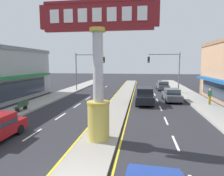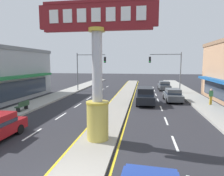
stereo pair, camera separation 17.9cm
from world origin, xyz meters
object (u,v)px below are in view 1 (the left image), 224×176
(suv_far_right_lane, at_px, (144,95))
(traffic_light_left_side, at_px, (87,65))
(pedestrian_near_kerb, at_px, (210,95))
(sedan_near_left_lane, at_px, (172,95))
(traffic_light_right_side, at_px, (167,65))
(sedan_far_left_oncoming, at_px, (163,86))
(district_sign, at_px, (98,73))
(street_bench, at_px, (22,106))

(suv_far_right_lane, bearing_deg, traffic_light_left_side, 135.49)
(suv_far_right_lane, distance_m, pedestrian_near_kerb, 6.89)
(suv_far_right_lane, bearing_deg, sedan_near_left_lane, 34.19)
(traffic_light_right_side, distance_m, sedan_far_left_oncoming, 4.53)
(traffic_light_left_side, xyz_separation_m, sedan_near_left_lane, (12.41, -6.72, -3.46))
(suv_far_right_lane, distance_m, sedan_far_left_oncoming, 12.58)
(suv_far_right_lane, distance_m, sedan_near_left_lane, 3.99)
(pedestrian_near_kerb, bearing_deg, traffic_light_left_side, 150.92)
(sedan_near_left_lane, height_order, sedan_far_left_oncoming, same)
(sedan_near_left_lane, distance_m, sedan_far_left_oncoming, 9.90)
(suv_far_right_lane, relative_size, sedan_far_left_oncoming, 1.07)
(district_sign, bearing_deg, traffic_light_left_side, 107.63)
(district_sign, xyz_separation_m, suv_far_right_lane, (2.76, 11.01, -2.99))
(district_sign, relative_size, traffic_light_left_side, 1.25)
(street_bench, xyz_separation_m, pedestrian_near_kerb, (18.09, 5.54, 0.49))
(street_bench, bearing_deg, pedestrian_near_kerb, 17.04)
(district_sign, height_order, pedestrian_near_kerb, district_sign)
(traffic_light_right_side, bearing_deg, traffic_light_left_side, -178.80)
(traffic_light_left_side, xyz_separation_m, traffic_light_right_side, (12.69, 0.27, 0.00))
(traffic_light_right_side, xyz_separation_m, pedestrian_near_kerb, (3.30, -9.16, -3.11))
(district_sign, bearing_deg, traffic_light_right_side, 72.58)
(suv_far_right_lane, height_order, street_bench, suv_far_right_lane)
(sedan_near_left_lane, xyz_separation_m, street_bench, (-14.51, -7.73, -0.14))
(traffic_light_right_side, relative_size, suv_far_right_lane, 1.33)
(traffic_light_right_side, bearing_deg, suv_far_right_lane, -111.23)
(pedestrian_near_kerb, bearing_deg, suv_far_right_lane, -179.50)
(district_sign, height_order, traffic_light_right_side, district_sign)
(district_sign, height_order, street_bench, district_sign)
(traffic_light_left_side, height_order, sedan_near_left_lane, traffic_light_left_side)
(suv_far_right_lane, xyz_separation_m, street_bench, (-11.21, -5.48, -0.34))
(street_bench, relative_size, pedestrian_near_kerb, 0.94)
(district_sign, distance_m, traffic_light_left_side, 20.95)
(traffic_light_right_side, relative_size, sedan_near_left_lane, 1.42)
(traffic_light_right_side, height_order, sedan_far_left_oncoming, traffic_light_right_side)
(suv_far_right_lane, relative_size, pedestrian_near_kerb, 2.76)
(traffic_light_left_side, relative_size, sedan_far_left_oncoming, 1.43)
(sedan_near_left_lane, relative_size, street_bench, 2.73)
(traffic_light_right_side, xyz_separation_m, street_bench, (-14.79, -14.71, -3.60))
(district_sign, bearing_deg, sedan_near_left_lane, 65.41)
(sedan_near_left_lane, bearing_deg, traffic_light_right_side, 87.68)
(sedan_far_left_oncoming, xyz_separation_m, street_bench, (-14.51, -17.62, -0.14))
(sedan_near_left_lane, bearing_deg, district_sign, -114.59)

